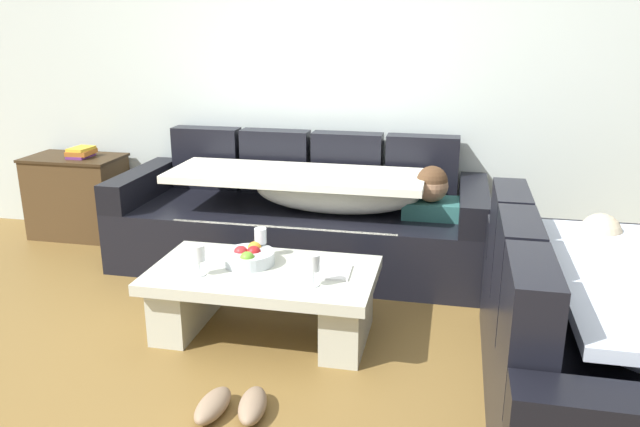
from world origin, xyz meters
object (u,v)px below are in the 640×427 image
fruit_bowl (249,256)px  pair_of_shoes (233,405)px  book_stack_on_cabinet (81,152)px  open_magazine (324,271)px  side_cabinet (78,196)px  wine_glass_near_right (313,264)px  wine_glass_far_back (261,237)px  wine_glass_near_left (199,254)px  coffee_table (264,294)px  couch_along_wall (306,219)px  couch_near_window (598,348)px

fruit_bowl → pair_of_shoes: 0.91m
book_stack_on_cabinet → open_magazine: bearing=-29.8°
side_cabinet → pair_of_shoes: 2.86m
wine_glass_near_right → wine_glass_far_back: (-0.38, 0.33, 0.00)m
wine_glass_near_right → wine_glass_far_back: 0.50m
open_magazine → wine_glass_near_left: bearing=-166.6°
wine_glass_near_left → book_stack_on_cabinet: 2.10m
side_cabinet → pair_of_shoes: (2.00, -2.02, -0.28)m
coffee_table → wine_glass_near_left: (-0.30, -0.14, 0.26)m
coffee_table → book_stack_on_cabinet: size_ratio=5.58×
fruit_bowl → wine_glass_far_back: (0.03, 0.12, 0.07)m
side_cabinet → book_stack_on_cabinet: size_ratio=3.35×
couch_along_wall → wine_glass_near_left: couch_along_wall is taller
fruit_bowl → book_stack_on_cabinet: bearing=145.2°
fruit_bowl → wine_glass_near_left: (-0.20, -0.21, 0.07)m
fruit_bowl → wine_glass_near_right: wine_glass_near_right is taller
couch_near_window → book_stack_on_cabinet: (-3.44, 1.70, 0.34)m
fruit_bowl → side_cabinet: (-1.82, 1.22, -0.10)m
couch_along_wall → book_stack_on_cabinet: bearing=173.2°
side_cabinet → book_stack_on_cabinet: 0.37m
couch_near_window → coffee_table: bearing=75.1°
wine_glass_far_back → pair_of_shoes: wine_glass_far_back is taller
wine_glass_near_left → open_magazine: wine_glass_near_left is taller
wine_glass_near_right → book_stack_on_cabinet: bearing=146.5°
couch_along_wall → couch_near_window: size_ratio=1.38×
couch_along_wall → book_stack_on_cabinet: (-1.82, 0.22, 0.35)m
couch_along_wall → pair_of_shoes: 1.82m
wine_glass_near_left → side_cabinet: size_ratio=0.23×
wine_glass_near_left → side_cabinet: (-1.62, 1.43, -0.17)m
couch_along_wall → open_magazine: couch_along_wall is taller
couch_along_wall → coffee_table: couch_along_wall is taller
wine_glass_far_back → open_magazine: 0.43m
couch_along_wall → fruit_bowl: size_ratio=8.96×
wine_glass_near_left → coffee_table: bearing=25.0°
wine_glass_near_right → open_magazine: wine_glass_near_right is taller
fruit_bowl → wine_glass_near_right: size_ratio=1.69×
couch_near_window → wine_glass_far_back: (-1.67, 0.61, 0.16)m
couch_near_window → wine_glass_near_right: bearing=77.8°
coffee_table → pair_of_shoes: bearing=-83.7°
fruit_bowl → wine_glass_near_left: 0.30m
couch_along_wall → couch_near_window: bearing=-42.5°
couch_along_wall → open_magazine: size_ratio=8.96×
fruit_bowl → pair_of_shoes: (0.18, -0.81, -0.38)m
couch_along_wall → fruit_bowl: 1.00m
fruit_bowl → book_stack_on_cabinet: book_stack_on_cabinet is taller
coffee_table → wine_glass_near_right: 0.43m
wine_glass_near_left → pair_of_shoes: wine_glass_near_left is taller
wine_glass_near_left → side_cabinet: bearing=138.6°
couch_along_wall → side_cabinet: (-1.90, 0.22, -0.01)m
wine_glass_near_right → wine_glass_far_back: size_ratio=1.00×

